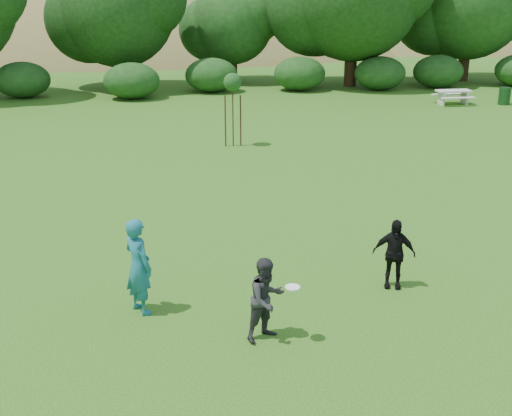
{
  "coord_description": "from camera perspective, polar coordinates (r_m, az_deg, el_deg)",
  "views": [
    {
      "loc": [
        -2.26,
        -10.98,
        6.08
      ],
      "look_at": [
        0.0,
        3.0,
        1.1
      ],
      "focal_mm": 45.0,
      "sensor_mm": 36.0,
      "label": 1
    }
  ],
  "objects": [
    {
      "name": "picnic_table",
      "position": [
        35.9,
        17.13,
        9.61
      ],
      "size": [
        1.8,
        1.48,
        0.76
      ],
      "color": "beige",
      "rests_on": "ground"
    },
    {
      "name": "frisbee",
      "position": [
        11.27,
        3.27,
        -7.05
      ],
      "size": [
        0.27,
        0.27,
        0.03
      ],
      "color": "white",
      "rests_on": "ground"
    },
    {
      "name": "trash_can_near",
      "position": [
        36.76,
        21.22,
        9.27
      ],
      "size": [
        0.6,
        0.6,
        0.9
      ],
      "primitive_type": "cylinder",
      "color": "#143918",
      "rests_on": "ground"
    },
    {
      "name": "sapling",
      "position": [
        24.99,
        -2.1,
        10.93
      ],
      "size": [
        0.7,
        0.7,
        2.85
      ],
      "color": "#3A2716",
      "rests_on": "ground"
    },
    {
      "name": "ground",
      "position": [
        12.76,
        2.18,
        -9.11
      ],
      "size": [
        120.0,
        120.0,
        0.0
      ],
      "primitive_type": "plane",
      "color": "#19470C",
      "rests_on": "ground"
    },
    {
      "name": "player_black",
      "position": [
        13.69,
        12.15,
        -3.99
      ],
      "size": [
        0.96,
        0.64,
        1.51
      ],
      "primitive_type": "imported",
      "rotation": [
        0.0,
        0.0,
        -0.34
      ],
      "color": "black",
      "rests_on": "ground"
    },
    {
      "name": "tree_row",
      "position": [
        40.07,
        -1.38,
        17.63
      ],
      "size": [
        53.92,
        10.38,
        9.62
      ],
      "color": "#3A2616",
      "rests_on": "ground"
    },
    {
      "name": "player_grey",
      "position": [
        11.49,
        0.95,
        -8.11
      ],
      "size": [
        0.95,
        0.88,
        1.56
      ],
      "primitive_type": "imported",
      "rotation": [
        0.0,
        0.0,
        0.5
      ],
      "color": "#2A2A2D",
      "rests_on": "ground"
    },
    {
      "name": "hillside",
      "position": [
        81.48,
        -7.82,
        6.38
      ],
      "size": [
        150.0,
        72.0,
        52.0
      ],
      "color": "olive",
      "rests_on": "ground"
    },
    {
      "name": "player_teal",
      "position": [
        12.51,
        -10.41,
        -5.11
      ],
      "size": [
        0.77,
        0.84,
        1.92
      ],
      "primitive_type": "imported",
      "rotation": [
        0.0,
        0.0,
        2.16
      ],
      "color": "#1A6376",
      "rests_on": "ground"
    }
  ]
}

